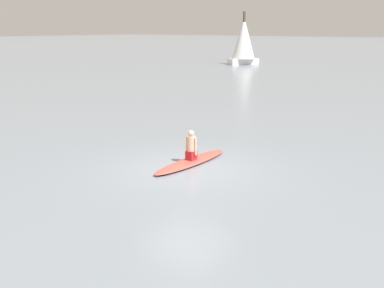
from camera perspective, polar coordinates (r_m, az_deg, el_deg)
ground_plane at (r=13.61m, az=-0.47°, el=-3.05°), size 400.00×400.00×0.00m
surfboard at (r=14.08m, az=-0.09°, el=-2.18°), size 0.69×3.37×0.13m
person_paddler at (r=13.96m, az=-0.09°, el=-0.31°), size 0.40×0.30×0.91m
sailboat_near_right at (r=52.93m, az=6.41°, el=12.64°), size 3.34×3.79×5.76m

